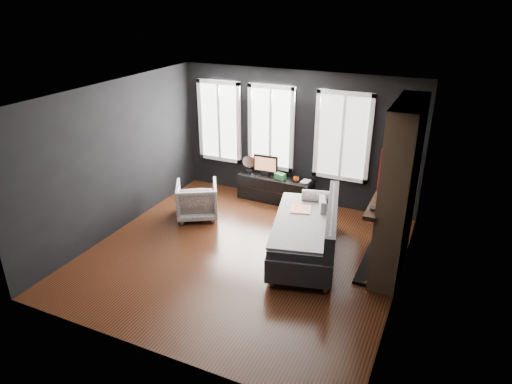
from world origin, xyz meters
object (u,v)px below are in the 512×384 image
at_px(mug, 296,179).
at_px(book, 302,176).
at_px(armchair, 197,198).
at_px(media_console, 275,189).
at_px(sofa, 305,229).
at_px(mantel_vase, 387,179).
at_px(monitor, 266,164).

distance_m(mug, book, 0.14).
bearing_deg(mug, armchair, -140.56).
xyz_separation_m(armchair, mug, (1.56, 1.29, 0.20)).
bearing_deg(media_console, mug, -4.12).
height_order(sofa, mug, sofa).
bearing_deg(mantel_vase, monitor, 155.12).
distance_m(media_console, mantel_vase, 2.87).
xyz_separation_m(armchair, media_console, (1.09, 1.34, -0.13)).
xyz_separation_m(mug, book, (0.11, 0.07, 0.05)).
bearing_deg(book, mug, -147.91).
relative_size(mug, mantel_vase, 0.55).
height_order(armchair, monitor, monitor).
bearing_deg(monitor, sofa, -52.53).
height_order(sofa, book, sofa).
bearing_deg(mantel_vase, book, 146.43).
bearing_deg(media_console, book, 3.67).
bearing_deg(armchair, media_console, -159.93).
xyz_separation_m(sofa, book, (-0.69, 1.82, 0.18)).
xyz_separation_m(media_console, mantel_vase, (2.39, -1.19, 1.06)).
distance_m(armchair, monitor, 1.66).
bearing_deg(armchair, mug, -171.25).
relative_size(armchair, book, 3.50).
bearing_deg(book, media_console, -178.68).
height_order(media_console, mantel_vase, mantel_vase).
relative_size(sofa, mantel_vase, 10.37).
relative_size(sofa, monitor, 4.12).
distance_m(monitor, mug, 0.74).
bearing_deg(mug, book, 32.09).
relative_size(monitor, mug, 4.55).
height_order(media_console, monitor, monitor).
bearing_deg(armchair, book, -171.67).
bearing_deg(mug, mantel_vase, -30.64).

